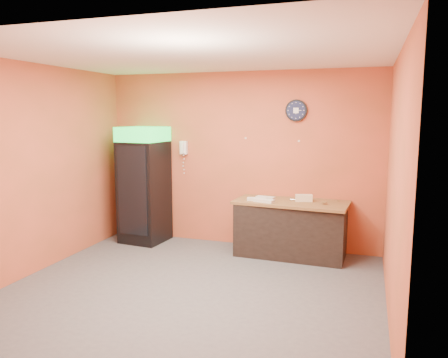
% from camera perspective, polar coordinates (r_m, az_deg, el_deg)
% --- Properties ---
extents(floor, '(4.50, 4.50, 0.00)m').
position_cam_1_polar(floor, '(5.57, -4.00, -14.04)').
color(floor, '#47474C').
rests_on(floor, ground).
extents(back_wall, '(4.50, 0.02, 2.80)m').
position_cam_1_polar(back_wall, '(7.07, 2.06, 2.54)').
color(back_wall, '#D3583B').
rests_on(back_wall, floor).
extents(left_wall, '(0.02, 4.00, 2.80)m').
position_cam_1_polar(left_wall, '(6.40, -23.12, 1.24)').
color(left_wall, '#D3583B').
rests_on(left_wall, floor).
extents(right_wall, '(0.02, 4.00, 2.80)m').
position_cam_1_polar(right_wall, '(4.82, 21.42, -0.85)').
color(right_wall, '#D3583B').
rests_on(right_wall, floor).
extents(ceiling, '(4.50, 4.00, 0.02)m').
position_cam_1_polar(ceiling, '(5.19, -4.33, 15.86)').
color(ceiling, white).
rests_on(ceiling, back_wall).
extents(beverage_cooler, '(0.73, 0.74, 1.92)m').
position_cam_1_polar(beverage_cooler, '(7.37, -10.51, -0.97)').
color(beverage_cooler, black).
rests_on(beverage_cooler, floor).
extents(prep_counter, '(1.62, 0.76, 0.80)m').
position_cam_1_polar(prep_counter, '(6.71, 8.70, -6.56)').
color(prep_counter, black).
rests_on(prep_counter, floor).
extents(wall_clock, '(0.33, 0.06, 0.33)m').
position_cam_1_polar(wall_clock, '(6.81, 9.42, 8.82)').
color(wall_clock, black).
rests_on(wall_clock, back_wall).
extents(wall_phone, '(0.12, 0.10, 0.22)m').
position_cam_1_polar(wall_phone, '(7.34, -5.31, 4.09)').
color(wall_phone, white).
rests_on(wall_phone, back_wall).
extents(butcher_paper, '(1.71, 0.89, 0.04)m').
position_cam_1_polar(butcher_paper, '(6.61, 8.78, -3.04)').
color(butcher_paper, brown).
rests_on(butcher_paper, prep_counter).
extents(sub_roll_stack, '(0.26, 0.14, 0.10)m').
position_cam_1_polar(sub_roll_stack, '(6.60, 10.39, -2.46)').
color(sub_roll_stack, beige).
rests_on(sub_roll_stack, butcher_paper).
extents(wrapped_sandwich_left, '(0.30, 0.17, 0.04)m').
position_cam_1_polar(wrapped_sandwich_left, '(6.60, 4.27, -2.64)').
color(wrapped_sandwich_left, beige).
rests_on(wrapped_sandwich_left, butcher_paper).
extents(wrapped_sandwich_mid, '(0.32, 0.19, 0.04)m').
position_cam_1_polar(wrapped_sandwich_mid, '(6.48, 5.24, -2.84)').
color(wrapped_sandwich_mid, beige).
rests_on(wrapped_sandwich_mid, butcher_paper).
extents(wrapped_sandwich_right, '(0.30, 0.16, 0.04)m').
position_cam_1_polar(wrapped_sandwich_right, '(6.71, 5.43, -2.46)').
color(wrapped_sandwich_right, beige).
rests_on(wrapped_sandwich_right, butcher_paper).
extents(kitchen_tool, '(0.06, 0.06, 0.06)m').
position_cam_1_polar(kitchen_tool, '(6.65, 9.95, -2.56)').
color(kitchen_tool, silver).
rests_on(kitchen_tool, butcher_paper).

